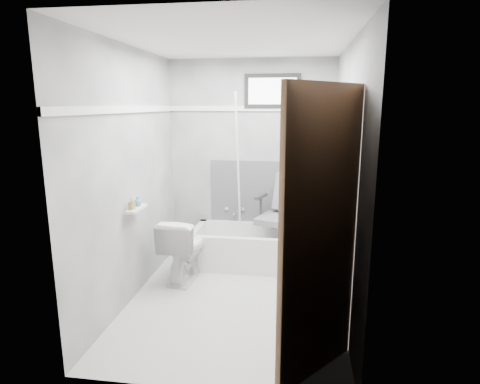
% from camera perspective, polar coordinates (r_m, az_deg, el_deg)
% --- Properties ---
extents(floor, '(2.60, 2.60, 0.00)m').
position_cam_1_polar(floor, '(4.06, -0.73, -15.00)').
color(floor, silver).
rests_on(floor, ground).
extents(ceiling, '(2.60, 2.60, 0.00)m').
position_cam_1_polar(ceiling, '(3.65, -0.84, 20.78)').
color(ceiling, silver).
rests_on(ceiling, floor).
extents(wall_back, '(2.00, 0.02, 2.40)m').
position_cam_1_polar(wall_back, '(4.94, 1.58, 4.58)').
color(wall_back, slate).
rests_on(wall_back, floor).
extents(wall_front, '(2.00, 0.02, 2.40)m').
position_cam_1_polar(wall_front, '(2.42, -5.58, -3.56)').
color(wall_front, slate).
rests_on(wall_front, floor).
extents(wall_left, '(0.02, 2.60, 2.40)m').
position_cam_1_polar(wall_left, '(3.95, -15.28, 2.21)').
color(wall_left, slate).
rests_on(wall_left, floor).
extents(wall_right, '(0.02, 2.60, 2.40)m').
position_cam_1_polar(wall_right, '(3.65, 14.92, 1.44)').
color(wall_right, slate).
rests_on(wall_right, floor).
extents(bathtub, '(1.50, 0.70, 0.42)m').
position_cam_1_polar(bathtub, '(4.81, 2.29, -7.81)').
color(bathtub, white).
rests_on(bathtub, floor).
extents(office_chair, '(0.74, 0.74, 1.00)m').
position_cam_1_polar(office_chair, '(4.71, 5.80, -3.04)').
color(office_chair, '#5C5C60').
rests_on(office_chair, bathtub).
extents(toilet, '(0.45, 0.73, 0.69)m').
position_cam_1_polar(toilet, '(4.42, -7.95, -7.95)').
color(toilet, white).
rests_on(toilet, floor).
extents(door, '(0.78, 0.78, 2.00)m').
position_cam_1_polar(door, '(2.48, 17.54, -8.63)').
color(door, brown).
rests_on(door, floor).
extents(window, '(0.66, 0.04, 0.40)m').
position_cam_1_polar(window, '(4.86, 4.63, 14.11)').
color(window, black).
rests_on(window, wall_back).
extents(backerboard, '(1.50, 0.02, 0.78)m').
position_cam_1_polar(backerboard, '(4.98, 4.39, -0.07)').
color(backerboard, '#4C4C4F').
rests_on(backerboard, wall_back).
extents(trim_back, '(2.00, 0.02, 0.06)m').
position_cam_1_polar(trim_back, '(4.88, 1.60, 11.79)').
color(trim_back, white).
rests_on(trim_back, wall_back).
extents(trim_left, '(0.02, 2.60, 0.06)m').
position_cam_1_polar(trim_left, '(3.89, -15.62, 11.24)').
color(trim_left, white).
rests_on(trim_left, wall_left).
extents(pole, '(0.02, 0.46, 1.91)m').
position_cam_1_polar(pole, '(4.74, -0.23, 2.43)').
color(pole, white).
rests_on(pole, bathtub).
extents(shelf, '(0.10, 0.32, 0.02)m').
position_cam_1_polar(shelf, '(3.92, -14.51, -2.32)').
color(shelf, silver).
rests_on(shelf, wall_left).
extents(soap_bottle_a, '(0.06, 0.06, 0.11)m').
position_cam_1_polar(soap_bottle_a, '(3.83, -15.16, -1.65)').
color(soap_bottle_a, olive).
rests_on(soap_bottle_a, shelf).
extents(soap_bottle_b, '(0.08, 0.08, 0.09)m').
position_cam_1_polar(soap_bottle_b, '(3.96, -14.36, -1.26)').
color(soap_bottle_b, slate).
rests_on(soap_bottle_b, shelf).
extents(faucet, '(0.26, 0.10, 0.16)m').
position_cam_1_polar(faucet, '(5.07, -0.76, -2.72)').
color(faucet, silver).
rests_on(faucet, wall_back).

